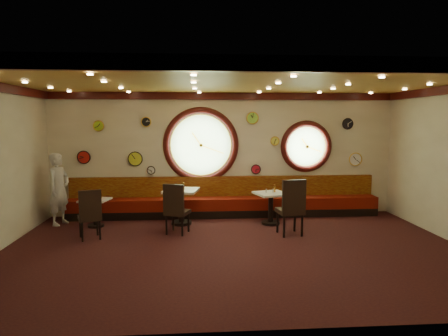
% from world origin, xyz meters
% --- Properties ---
extents(floor, '(9.00, 6.00, 0.00)m').
position_xyz_m(floor, '(0.00, 0.00, 0.00)').
color(floor, black).
rests_on(floor, ground).
extents(ceiling, '(9.00, 6.00, 0.02)m').
position_xyz_m(ceiling, '(0.00, 0.00, 3.20)').
color(ceiling, gold).
rests_on(ceiling, wall_back).
extents(wall_back, '(9.00, 0.02, 3.20)m').
position_xyz_m(wall_back, '(0.00, 3.00, 1.60)').
color(wall_back, beige).
rests_on(wall_back, floor).
extents(wall_front, '(9.00, 0.02, 3.20)m').
position_xyz_m(wall_front, '(0.00, -3.00, 1.60)').
color(wall_front, beige).
rests_on(wall_front, floor).
extents(molding_back, '(9.00, 0.10, 0.18)m').
position_xyz_m(molding_back, '(0.00, 2.95, 3.11)').
color(molding_back, '#380C0A').
rests_on(molding_back, wall_back).
extents(molding_front, '(9.00, 0.10, 0.18)m').
position_xyz_m(molding_front, '(0.00, -2.95, 3.11)').
color(molding_front, '#380C0A').
rests_on(molding_front, wall_back).
extents(banquette_base, '(8.00, 0.55, 0.20)m').
position_xyz_m(banquette_base, '(0.00, 2.72, 0.10)').
color(banquette_base, black).
rests_on(banquette_base, floor).
extents(banquette_seat, '(8.00, 0.55, 0.30)m').
position_xyz_m(banquette_seat, '(0.00, 2.72, 0.35)').
color(banquette_seat, '#5E0F08').
rests_on(banquette_seat, banquette_base).
extents(banquette_back, '(8.00, 0.10, 0.55)m').
position_xyz_m(banquette_back, '(0.00, 2.94, 0.75)').
color(banquette_back, '#5D1107').
rests_on(banquette_back, wall_back).
extents(porthole_left_glass, '(1.66, 0.02, 1.66)m').
position_xyz_m(porthole_left_glass, '(-0.60, 3.00, 1.85)').
color(porthole_left_glass, '#9DD17D').
rests_on(porthole_left_glass, wall_back).
extents(porthole_left_frame, '(1.98, 0.18, 1.98)m').
position_xyz_m(porthole_left_frame, '(-0.60, 2.98, 1.85)').
color(porthole_left_frame, '#380C0A').
rests_on(porthole_left_frame, wall_back).
extents(porthole_left_ring, '(1.61, 0.03, 1.61)m').
position_xyz_m(porthole_left_ring, '(-0.60, 2.95, 1.85)').
color(porthole_left_ring, gold).
rests_on(porthole_left_ring, wall_back).
extents(porthole_right_glass, '(1.10, 0.02, 1.10)m').
position_xyz_m(porthole_right_glass, '(2.20, 3.00, 1.80)').
color(porthole_right_glass, '#9DD17D').
rests_on(porthole_right_glass, wall_back).
extents(porthole_right_frame, '(1.38, 0.18, 1.38)m').
position_xyz_m(porthole_right_frame, '(2.20, 2.98, 1.80)').
color(porthole_right_frame, '#380C0A').
rests_on(porthole_right_frame, wall_back).
extents(porthole_right_ring, '(1.09, 0.03, 1.09)m').
position_xyz_m(porthole_right_ring, '(2.20, 2.95, 1.80)').
color(porthole_right_ring, gold).
rests_on(porthole_right_ring, wall_back).
extents(wall_clock_0, '(0.20, 0.03, 0.20)m').
position_xyz_m(wall_clock_0, '(-1.90, 2.96, 1.20)').
color(wall_clock_0, silver).
rests_on(wall_clock_0, wall_back).
extents(wall_clock_1, '(0.30, 0.03, 0.30)m').
position_xyz_m(wall_clock_1, '(0.75, 2.96, 2.55)').
color(wall_clock_1, '#8BD643').
rests_on(wall_clock_1, wall_back).
extents(wall_clock_2, '(0.28, 0.03, 0.28)m').
position_xyz_m(wall_clock_2, '(3.30, 2.96, 2.40)').
color(wall_clock_2, black).
rests_on(wall_clock_2, wall_back).
extents(wall_clock_3, '(0.26, 0.03, 0.26)m').
position_xyz_m(wall_clock_3, '(-3.20, 2.96, 2.35)').
color(wall_clock_3, '#8FBF26').
rests_on(wall_clock_3, wall_back).
extents(wall_clock_4, '(0.34, 0.03, 0.34)m').
position_xyz_m(wall_clock_4, '(3.55, 2.96, 1.45)').
color(wall_clock_4, white).
rests_on(wall_clock_4, wall_back).
extents(wall_clock_5, '(0.22, 0.03, 0.22)m').
position_xyz_m(wall_clock_5, '(1.35, 2.96, 1.95)').
color(wall_clock_5, '#E5ED4F').
rests_on(wall_clock_5, wall_back).
extents(wall_clock_6, '(0.24, 0.03, 0.24)m').
position_xyz_m(wall_clock_6, '(-2.00, 2.96, 2.45)').
color(wall_clock_6, black).
rests_on(wall_clock_6, wall_back).
extents(wall_clock_7, '(0.36, 0.03, 0.36)m').
position_xyz_m(wall_clock_7, '(-2.30, 2.96, 1.50)').
color(wall_clock_7, yellow).
rests_on(wall_clock_7, wall_back).
extents(wall_clock_8, '(0.32, 0.03, 0.32)m').
position_xyz_m(wall_clock_8, '(-3.60, 2.96, 1.55)').
color(wall_clock_8, red).
rests_on(wall_clock_8, wall_back).
extents(wall_clock_9, '(0.24, 0.03, 0.24)m').
position_xyz_m(wall_clock_9, '(0.85, 2.96, 1.20)').
color(wall_clock_9, red).
rests_on(wall_clock_9, wall_back).
extents(table_a, '(0.73, 0.73, 0.66)m').
position_xyz_m(table_a, '(-3.10, 1.92, 0.42)').
color(table_a, black).
rests_on(table_a, floor).
extents(table_b, '(0.91, 0.91, 0.85)m').
position_xyz_m(table_b, '(-1.10, 2.01, 0.54)').
color(table_b, black).
rests_on(table_b, floor).
extents(table_c, '(0.87, 0.87, 0.77)m').
position_xyz_m(table_c, '(1.05, 1.87, 0.48)').
color(table_c, black).
rests_on(table_c, floor).
extents(chair_a, '(0.58, 0.58, 0.66)m').
position_xyz_m(chair_a, '(-2.95, 0.87, 0.61)').
color(chair_a, black).
rests_on(chair_a, floor).
extents(chair_b, '(0.61, 0.61, 0.70)m').
position_xyz_m(chair_b, '(-1.19, 1.13, 0.64)').
color(chair_b, black).
rests_on(chair_b, floor).
extents(chair_c, '(0.59, 0.59, 0.77)m').
position_xyz_m(chair_c, '(1.32, 0.85, 0.71)').
color(chair_c, black).
rests_on(chair_c, floor).
extents(condiment_a_salt, '(0.04, 0.04, 0.10)m').
position_xyz_m(condiment_a_salt, '(-3.13, 1.95, 0.71)').
color(condiment_a_salt, '#B9B8BD').
rests_on(condiment_a_salt, table_a).
extents(condiment_b_salt, '(0.04, 0.04, 0.11)m').
position_xyz_m(condiment_b_salt, '(-1.22, 2.13, 0.91)').
color(condiment_b_salt, silver).
rests_on(condiment_b_salt, table_b).
extents(condiment_c_salt, '(0.03, 0.03, 0.09)m').
position_xyz_m(condiment_c_salt, '(0.94, 1.87, 0.82)').
color(condiment_c_salt, silver).
rests_on(condiment_c_salt, table_c).
extents(condiment_a_pepper, '(0.04, 0.04, 0.11)m').
position_xyz_m(condiment_a_pepper, '(-3.11, 1.86, 0.72)').
color(condiment_a_pepper, '#BBBABF').
rests_on(condiment_a_pepper, table_a).
extents(condiment_b_pepper, '(0.04, 0.04, 0.11)m').
position_xyz_m(condiment_b_pepper, '(-1.03, 1.96, 0.90)').
color(condiment_b_pepper, silver).
rests_on(condiment_b_pepper, table_b).
extents(condiment_c_pepper, '(0.03, 0.03, 0.10)m').
position_xyz_m(condiment_c_pepper, '(1.11, 1.88, 0.82)').
color(condiment_c_pepper, silver).
rests_on(condiment_c_pepper, table_c).
extents(condiment_a_bottle, '(0.04, 0.04, 0.14)m').
position_xyz_m(condiment_a_bottle, '(-2.98, 2.00, 0.73)').
color(condiment_a_bottle, gold).
rests_on(condiment_a_bottle, table_a).
extents(condiment_b_bottle, '(0.05, 0.05, 0.15)m').
position_xyz_m(condiment_b_bottle, '(-1.03, 2.04, 0.93)').
color(condiment_b_bottle, '#C87F2F').
rests_on(condiment_b_bottle, table_b).
extents(condiment_c_bottle, '(0.06, 0.06, 0.18)m').
position_xyz_m(condiment_c_bottle, '(1.15, 1.94, 0.86)').
color(condiment_c_bottle, gold).
rests_on(condiment_c_bottle, table_c).
extents(waiter, '(0.61, 0.73, 1.72)m').
position_xyz_m(waiter, '(-4.00, 2.20, 0.86)').
color(waiter, silver).
rests_on(waiter, floor).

